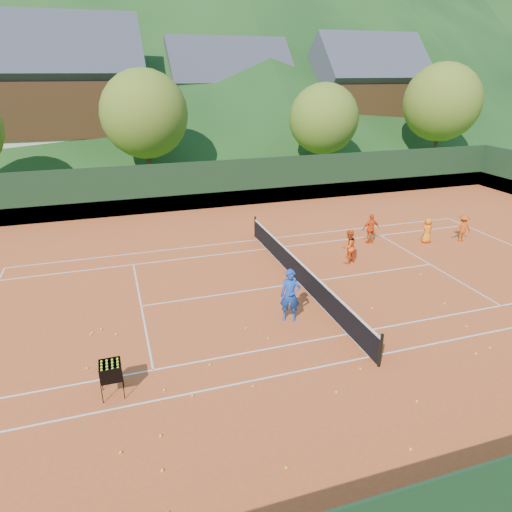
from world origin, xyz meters
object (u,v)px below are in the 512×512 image
object	(u,v)px
coach	(290,295)
ball_hopper	(111,371)
chalet_mid	(228,102)
chalet_right	(364,100)
student_c	(427,230)
tennis_net	(300,272)
student_a	(348,247)
student_b	(371,229)
chalet_left	(64,101)
student_d	(463,228)

from	to	relation	value
coach	ball_hopper	bearing A→B (deg)	-136.21
chalet_mid	chalet_right	bearing A→B (deg)	-15.95
student_c	tennis_net	distance (m)	8.37
student_c	tennis_net	world-z (taller)	student_c
coach	ball_hopper	world-z (taller)	coach
student_a	chalet_mid	xyz separation A→B (m)	(3.08, 32.66, 4.19)
student_b	chalet_left	bearing A→B (deg)	-58.89
chalet_mid	chalet_right	size ratio (longest dim) A/B	1.06
coach	student_a	size ratio (longest dim) A/B	1.22
student_a	student_b	xyz separation A→B (m)	(2.31, 1.92, -0.01)
tennis_net	student_c	bearing A→B (deg)	17.08
student_a	student_d	distance (m)	6.98
coach	student_c	world-z (taller)	coach
coach	ball_hopper	distance (m)	6.44
coach	chalet_mid	bearing A→B (deg)	101.63
student_b	tennis_net	bearing A→B (deg)	33.40
student_c	student_b	bearing A→B (deg)	-14.58
student_a	student_d	size ratio (longest dim) A/B	1.12
student_b	student_d	size ratio (longest dim) A/B	1.10
student_b	chalet_mid	xyz separation A→B (m)	(0.77, 30.74, 4.20)
chalet_right	chalet_left	bearing A→B (deg)	-180.00
student_c	student_a	bearing A→B (deg)	14.08
student_d	chalet_mid	xyz separation A→B (m)	(-3.86, 31.89, 4.27)
ball_hopper	chalet_right	xyz separation A→B (m)	(27.53, 34.88, 4.49)
coach	chalet_right	xyz separation A→B (m)	(21.50, 32.62, 4.28)
ball_hopper	coach	bearing A→B (deg)	20.58
student_d	chalet_right	size ratio (longest dim) A/B	0.12
student_d	chalet_mid	distance (m)	32.40
student_b	student_c	distance (m)	2.88
tennis_net	chalet_mid	bearing A→B (deg)	79.99
chalet_left	coach	bearing A→B (deg)	-75.40
tennis_net	chalet_mid	distance (m)	34.81
student_a	chalet_mid	world-z (taller)	chalet_mid
tennis_net	student_b	bearing A→B (deg)	31.96
ball_hopper	chalet_left	world-z (taller)	chalet_left
chalet_right	coach	bearing A→B (deg)	-123.39
coach	chalet_mid	xyz separation A→B (m)	(7.50, 36.62, 4.02)
student_a	ball_hopper	distance (m)	12.17
student_c	student_d	xyz separation A→B (m)	(1.87, -0.35, 0.05)
student_d	chalet_right	xyz separation A→B (m)	(10.14, 27.89, 4.53)
student_d	tennis_net	world-z (taller)	student_d
student_b	chalet_left	size ratio (longest dim) A/B	0.11
student_d	student_c	bearing A→B (deg)	2.10
student_a	ball_hopper	size ratio (longest dim) A/B	1.57
chalet_left	chalet_mid	bearing A→B (deg)	14.04
student_b	chalet_right	xyz separation A→B (m)	(14.77, 26.74, 4.46)
student_d	chalet_left	world-z (taller)	chalet_left
student_c	chalet_mid	size ratio (longest dim) A/B	0.10
student_d	chalet_left	bearing A→B (deg)	-41.93
student_c	chalet_right	size ratio (longest dim) A/B	0.11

